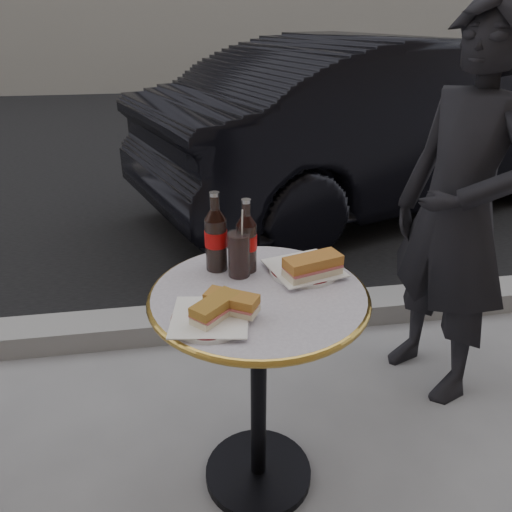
{
  "coord_description": "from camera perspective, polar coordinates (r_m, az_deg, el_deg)",
  "views": [
    {
      "loc": [
        -0.2,
        -1.19,
        1.44
      ],
      "look_at": [
        0.0,
        0.05,
        0.82
      ],
      "focal_mm": 35.0,
      "sensor_mm": 36.0,
      "label": 1
    }
  ],
  "objects": [
    {
      "name": "ground",
      "position": [
        1.88,
        0.26,
        -23.75
      ],
      "size": [
        80.0,
        80.0,
        0.0
      ],
      "primitive_type": "plane",
      "color": "gray",
      "rests_on": "ground"
    },
    {
      "name": "asphalt_road",
      "position": [
        6.36,
        -7.23,
        13.05
      ],
      "size": [
        40.0,
        8.0,
        0.0
      ],
      "primitive_type": "cube",
      "color": "black",
      "rests_on": "ground"
    },
    {
      "name": "curb",
      "position": [
        2.52,
        -3.07,
        -7.25
      ],
      "size": [
        40.0,
        0.2,
        0.12
      ],
      "primitive_type": "cube",
      "color": "gray",
      "rests_on": "ground"
    },
    {
      "name": "bistro_table",
      "position": [
        1.61,
        0.29,
        -15.39
      ],
      "size": [
        0.62,
        0.62,
        0.73
      ],
      "primitive_type": null,
      "color": "#BAB2C4",
      "rests_on": "ground"
    },
    {
      "name": "plate_left",
      "position": [
        1.28,
        -5.27,
        -7.22
      ],
      "size": [
        0.26,
        0.26,
        0.01
      ],
      "primitive_type": "cylinder",
      "rotation": [
        0.0,
        0.0,
        -0.33
      ],
      "color": "silver",
      "rests_on": "bistro_table"
    },
    {
      "name": "plate_right",
      "position": [
        1.51,
        5.49,
        -1.62
      ],
      "size": [
        0.22,
        0.22,
        0.01
      ],
      "primitive_type": "cylinder",
      "rotation": [
        0.0,
        0.0,
        0.07
      ],
      "color": "white",
      "rests_on": "bistro_table"
    },
    {
      "name": "sandwich_left_a",
      "position": [
        1.26,
        -4.63,
        -6.09
      ],
      "size": [
        0.14,
        0.14,
        0.05
      ],
      "primitive_type": "cube",
      "rotation": [
        0.0,
        0.0,
        0.77
      ],
      "color": "#9D6B27",
      "rests_on": "plate_left"
    },
    {
      "name": "sandwich_left_b",
      "position": [
        1.28,
        -2.79,
        -5.48
      ],
      "size": [
        0.15,
        0.12,
        0.05
      ],
      "primitive_type": "cube",
      "rotation": [
        0.0,
        0.0,
        -0.54
      ],
      "color": "#A76B2A",
      "rests_on": "plate_left"
    },
    {
      "name": "sandwich_right",
      "position": [
        1.45,
        6.5,
        -1.24
      ],
      "size": [
        0.18,
        0.12,
        0.06
      ],
      "primitive_type": "cube",
      "rotation": [
        0.0,
        0.0,
        0.3
      ],
      "color": "#B16D2C",
      "rests_on": "plate_right"
    },
    {
      "name": "cola_bottle_left",
      "position": [
        1.47,
        -4.63,
        2.8
      ],
      "size": [
        0.09,
        0.09,
        0.25
      ],
      "primitive_type": null,
      "rotation": [
        0.0,
        0.0,
        -0.3
      ],
      "color": "black",
      "rests_on": "bistro_table"
    },
    {
      "name": "cola_bottle_right",
      "position": [
        1.46,
        -1.1,
        2.34
      ],
      "size": [
        0.07,
        0.07,
        0.23
      ],
      "primitive_type": null,
      "rotation": [
        0.0,
        0.0,
        -0.13
      ],
      "color": "black",
      "rests_on": "bistro_table"
    },
    {
      "name": "cola_glass",
      "position": [
        1.45,
        -1.96,
        0.19
      ],
      "size": [
        0.07,
        0.07,
        0.14
      ],
      "primitive_type": "cylinder",
      "rotation": [
        0.0,
        0.0,
        -0.09
      ],
      "color": "black",
      "rests_on": "bistro_table"
    },
    {
      "name": "parked_car",
      "position": [
        4.14,
        14.87,
        14.35
      ],
      "size": [
        2.6,
        4.12,
        1.28
      ],
      "primitive_type": "imported",
      "rotation": [
        0.0,
        0.0,
        1.92
      ],
      "color": "black",
      "rests_on": "ground"
    },
    {
      "name": "pedestrian",
      "position": [
        2.01,
        22.1,
        4.24
      ],
      "size": [
        0.52,
        0.64,
        1.5
      ],
      "primitive_type": "imported",
      "rotation": [
        0.0,
        0.0,
        -1.23
      ],
      "color": "black",
      "rests_on": "ground"
    }
  ]
}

